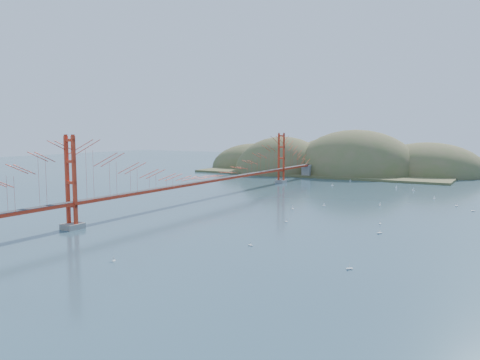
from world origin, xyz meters
The scene contains 19 objects.
ground centered at (0.00, 0.00, 0.00)m, with size 320.00×320.00×0.00m, color #2C4859.
bridge centered at (0.00, 0.18, 7.01)m, with size 2.20×94.40×12.00m.
far_headlands centered at (2.21, 68.52, 0.00)m, with size 84.00×58.00×25.00m.
sailboat_4 centered at (34.85, 20.60, 0.14)m, with size 0.50×0.55×0.62m.
sailboat_16 centered at (20.55, 3.02, 0.14)m, with size 0.55×0.55×0.61m.
sailboat_5 centered at (32.19, -7.60, 0.14)m, with size 0.51×0.52×0.58m.
sailboat_12 centered at (12.82, 42.00, 0.14)m, with size 0.53×0.53×0.57m.
sailboat_10 centered at (15.09, -37.93, 0.14)m, with size 0.49×0.51×0.58m.
sailboat_1 centered at (28.41, 7.67, 0.15)m, with size 0.56×0.58×0.65m.
sailboat_7 centered at (29.48, 30.75, 0.15)m, with size 0.62×0.62×0.69m.
sailboat_8 centered at (41.89, 9.40, 0.15)m, with size 0.63×0.59×0.71m.
sailboat_9 centered at (39.21, 13.16, 0.16)m, with size 0.66×0.66×0.73m.
sailboat_6 centered at (21.05, -12.53, 0.14)m, with size 0.57×0.57×0.60m.
sailboat_2 centered at (23.21, -26.25, 0.14)m, with size 0.54×0.49×0.61m.
sailboat_14 centered at (33.51, -13.32, 0.16)m, with size 0.67×0.67×0.72m.
sailboat_3 centered at (12.26, 30.74, 0.15)m, with size 0.61×0.61×0.64m.
sailboat_13 centered at (34.84, -29.26, 0.15)m, with size 0.64×0.64×0.68m.
sailboat_15 centered at (25.51, 33.40, 0.15)m, with size 0.62×0.62×0.66m.
sailboat_0 centered at (17.58, -2.72, 0.16)m, with size 0.58×0.63×0.71m.
Camera 1 is at (46.82, -68.63, 12.12)m, focal length 35.00 mm.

